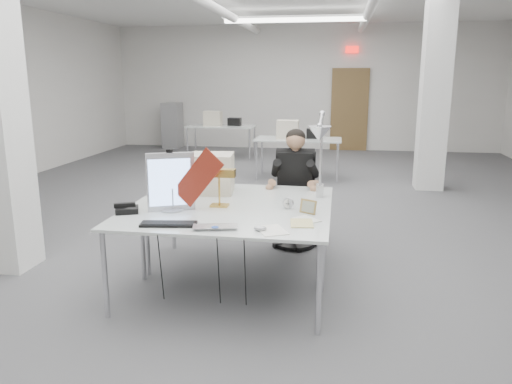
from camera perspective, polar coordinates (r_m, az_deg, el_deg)
room_shell at (r=6.53m, az=1.46°, el=11.33°), size 10.04×14.04×3.24m
desk_main at (r=4.11m, az=-4.23°, el=-3.23°), size 1.80×0.90×0.02m
desk_second at (r=4.96m, az=-1.80°, el=-0.35°), size 1.80×0.90×0.02m
bg_desk_a at (r=9.43m, az=4.85°, el=6.02°), size 1.60×0.80×0.02m
bg_desk_b at (r=11.91m, az=-3.99°, el=7.50°), size 1.60×0.80×0.02m
filing_cabinet at (r=13.78m, az=-9.53°, el=7.52°), size 0.45×0.55×1.20m
office_chair at (r=5.62m, az=4.48°, el=-0.50°), size 0.59×0.59×1.16m
seated_person at (r=5.50m, az=4.49°, el=2.63°), size 0.54×0.67×0.98m
monitor at (r=4.35m, az=-9.72°, el=1.15°), size 0.39×0.20×0.51m
pennant at (r=4.23m, az=-6.64°, el=1.62°), size 0.48×0.12×0.53m
keyboard at (r=3.97m, az=-9.96°, el=-3.63°), size 0.45×0.21×0.02m
laptop at (r=3.79m, az=-4.70°, el=-4.26°), size 0.38×0.29×0.03m
mouse at (r=3.78m, az=0.48°, el=-4.17°), size 0.11×0.08×0.04m
bankers_lamp at (r=4.46m, az=-4.22°, el=0.40°), size 0.29×0.13×0.33m
desk_phone at (r=4.41m, az=-14.51°, el=-1.99°), size 0.24×0.23×0.05m
picture_frame_left at (r=4.63m, az=-10.77°, el=-0.77°), size 0.13×0.04×0.10m
picture_frame_right at (r=4.26m, az=5.98°, el=-1.66°), size 0.15×0.11×0.12m
desk_clock at (r=4.40m, az=3.72°, el=-1.29°), size 0.10×0.06×0.10m
paper_stack_a at (r=3.79m, az=1.80°, el=-4.38°), size 0.29×0.33×0.01m
paper_stack_b at (r=3.98m, az=5.25°, el=-3.57°), size 0.20×0.27×0.01m
paper_stack_c at (r=4.08m, az=5.81°, el=-3.16°), size 0.25×0.26×0.01m
beige_monitor at (r=5.00m, az=-5.03°, el=2.15°), size 0.46×0.44×0.39m
architect_lamp at (r=4.56m, az=7.32°, el=3.85°), size 0.24×0.65×0.83m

